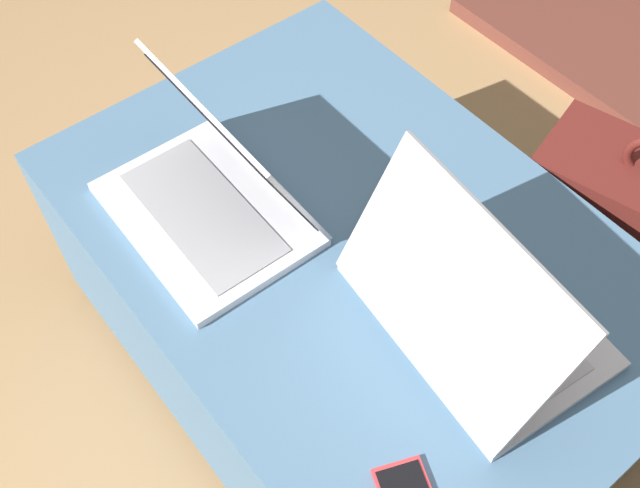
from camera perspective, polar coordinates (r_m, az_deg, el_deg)
The scene contains 5 objects.
ground_plane at distance 1.56m, azimuth 2.07°, elevation -9.26°, with size 14.00×14.00×0.00m, color tan.
ottoman at distance 1.37m, azimuth 2.35°, elevation -5.04°, with size 1.00×0.69×0.45m.
laptop_near at distance 1.19m, azimuth -7.94°, elevation 4.10°, with size 0.34×0.25×0.24m.
laptop_far at distance 1.07m, azimuth 11.26°, elevation -4.70°, with size 0.38×0.29×0.24m.
backpack at distance 1.56m, azimuth 21.06°, elevation -0.14°, with size 0.39×0.31×0.52m.
Camera 1 is at (0.51, -0.48, 1.40)m, focal length 42.00 mm.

